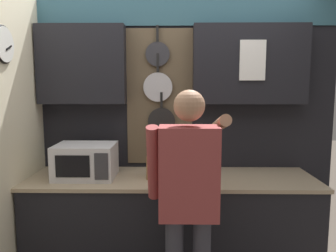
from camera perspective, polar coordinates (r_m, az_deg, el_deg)
The scene contains 7 objects.
base_cabinet_counter at distance 2.91m, azimuth 0.61°, elevation -17.37°, with size 2.37×0.68×0.90m.
back_wall_unit at distance 2.96m, azimuth 0.92°, elevation 3.91°, with size 2.94×0.22×2.42m.
side_wall at distance 2.62m, azimuth -26.85°, elevation -3.15°, with size 0.07×1.60×2.42m.
microwave at distance 2.79m, azimuth -14.13°, elevation -5.91°, with size 0.48×0.37×0.28m.
knife_block at distance 2.71m, azimuth -2.40°, elevation -6.98°, with size 0.12×0.16×0.26m.
utensil_crock at distance 2.71m, azimuth 4.66°, elevation -7.15°, with size 0.12×0.12×0.36m.
person at distance 2.17m, azimuth 3.59°, elevation -11.37°, with size 0.54×0.64×1.63m.
Camera 1 is at (0.01, -2.65, 1.66)m, focal length 35.00 mm.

